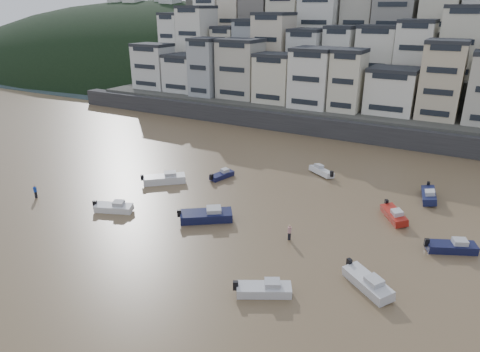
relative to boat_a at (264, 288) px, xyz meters
The scene contains 16 objects.
sea_strip 178.36m from the boat_a, 133.60° to the left, with size 340.00×340.00×0.00m, color #3F4F5A.
harbor_wall 49.27m from the boat_a, 93.48° to the left, with size 140.00×3.00×3.50m, color #38383A.
hillside 89.87m from the boat_a, 88.88° to the left, with size 141.04×66.00×50.00m.
headland 160.82m from the boat_a, 132.18° to the left, with size 216.00×135.00×53.33m.
boat_a is the anchor object (origin of this frame).
boat_b 9.03m from the boat_a, 34.71° to the left, with size 5.58×1.83×1.52m, color silver, non-canonical shape.
boat_c 14.67m from the boat_a, 142.85° to the left, with size 6.42×2.10×1.75m, color #14183F, non-canonical shape.
boat_d 20.27m from the boat_a, 49.22° to the left, with size 5.20×1.70×1.42m, color #13163B, non-canonical shape.
boat_e 20.98m from the boat_a, 70.94° to the left, with size 5.12×1.67×1.40m, color maroon, non-canonical shape.
boat_f 27.16m from the boat_a, 129.04° to the left, with size 4.24×1.39×1.16m, color #151944, non-canonical shape.
boat_h 29.85m from the boat_a, 99.94° to the left, with size 4.69×1.53×1.28m, color silver, non-canonical shape.
boat_i 29.23m from the boat_a, 70.72° to the left, with size 5.48×1.79×1.49m, color #141A41, non-canonical shape.
boat_j 23.35m from the boat_a, 166.33° to the left, with size 4.92×1.61×1.34m, color white, non-canonical shape.
boat_k 27.87m from the boat_a, 145.99° to the left, with size 6.26×2.05×1.71m, color silver, non-canonical shape.
person_blue 34.51m from the boat_a, behind, with size 0.44×0.44×1.74m, color #163AAB, non-canonical shape.
person_pink 9.78m from the boat_a, 100.54° to the left, with size 0.44×0.44×1.74m, color tan, non-canonical shape.
Camera 1 is at (25.93, -11.41, 22.66)m, focal length 32.00 mm.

